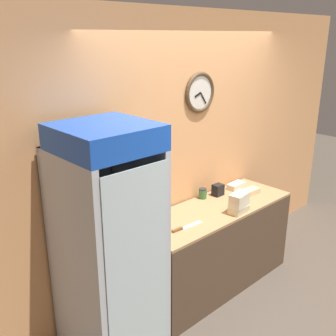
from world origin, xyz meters
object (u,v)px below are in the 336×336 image
Objects in this scene: sandwich_stack_bottom at (239,209)px; sandwich_flat_right at (236,185)px; chefs_knife at (183,228)px; condiment_jar at (203,193)px; napkin_dispenser at (218,190)px; beverage_cooler at (105,237)px; sandwich_stack_middle at (239,203)px; sandwich_flat_left at (250,192)px; sandwich_stack_top at (239,197)px.

sandwich_stack_bottom is 0.94× the size of sandwich_flat_right.
condiment_jar is (0.63, 0.34, 0.04)m from chefs_knife.
condiment_jar reaches higher than sandwich_flat_right.
napkin_dispenser reaches higher than sandwich_flat_right.
sandwich_stack_bottom is at bearing -140.40° from sandwich_flat_right.
sandwich_flat_right is at bearing 39.60° from sandwich_stack_bottom.
sandwich_flat_right is at bearing 5.82° from beverage_cooler.
condiment_jar reaches higher than chefs_knife.
condiment_jar is at bearing 162.50° from napkin_dispenser.
sandwich_stack_middle reaches higher than chefs_knife.
chefs_knife is at bearing -151.68° from condiment_jar.
sandwich_flat_right is (0.04, 0.21, -0.00)m from sandwich_flat_left.
chefs_knife is (-1.11, -0.28, -0.02)m from sandwich_flat_right.
sandwich_stack_top is 0.98× the size of sandwich_flat_right.
sandwich_stack_middle is at bearing -11.72° from chefs_knife.
sandwich_stack_middle reaches higher than sandwich_stack_bottom.
sandwich_flat_right is at bearing -7.13° from condiment_jar.
beverage_cooler is 8.65× the size of sandwich_stack_middle.
sandwich_stack_top is 0.48m from condiment_jar.
sandwich_stack_top is at bearing -11.72° from chefs_knife.
beverage_cooler reaches higher than sandwich_stack_bottom.
condiment_jar is (0.01, 0.47, -0.11)m from sandwich_stack_top.
chefs_knife is (-0.62, 0.13, -0.09)m from sandwich_stack_middle.
condiment_jar is (0.01, 0.47, -0.05)m from sandwich_stack_middle.
sandwich_flat_right is at bearing -0.91° from napkin_dispenser.
chefs_knife is 0.71m from condiment_jar.
sandwich_stack_middle is 1.83× the size of napkin_dispenser.
condiment_jar reaches higher than sandwich_stack_bottom.
sandwich_flat_right is 0.67× the size of chefs_knife.
napkin_dispenser is (0.18, 0.41, -0.04)m from sandwich_stack_middle.
chefs_knife is at bearing 168.28° from sandwich_stack_top.
sandwich_stack_bottom is at bearing -114.03° from napkin_dispenser.
sandwich_flat_right is at bearing 39.60° from sandwich_stack_middle.
chefs_knife is 3.16× the size of condiment_jar.
sandwich_stack_bottom is 0.64× the size of chefs_knife.
beverage_cooler is at bearing 173.33° from chefs_knife.
sandwich_stack_middle is 0.50m from sandwich_flat_left.
chefs_knife is at bearing -6.67° from beverage_cooler.
chefs_knife is at bearing -160.65° from napkin_dispenser.
sandwich_flat_left is (0.45, 0.19, -0.13)m from sandwich_stack_top.
sandwich_stack_middle is 0.65× the size of chefs_knife.
napkin_dispenser is at bearing 179.09° from sandwich_flat_right.
sandwich_stack_middle is 0.99× the size of sandwich_stack_top.
beverage_cooler is 1.57m from napkin_dispenser.
sandwich_flat_left is 0.52m from condiment_jar.
beverage_cooler reaches higher than napkin_dispenser.
sandwich_flat_right is (0.49, 0.41, -0.13)m from sandwich_stack_top.
condiment_jar is (-0.45, 0.27, 0.02)m from sandwich_flat_left.
sandwich_stack_middle reaches higher than napkin_dispenser.
sandwich_stack_middle is 0.64m from sandwich_flat_right.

